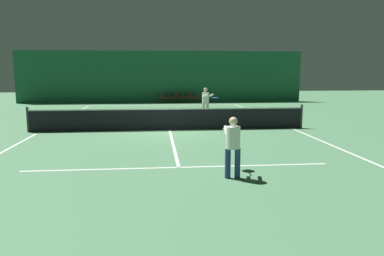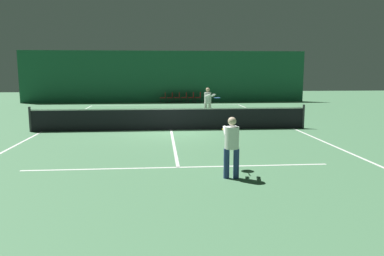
# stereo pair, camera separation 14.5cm
# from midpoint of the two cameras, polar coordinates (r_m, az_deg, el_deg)

# --- Properties ---
(ground_plane) EXTENTS (60.00, 60.00, 0.00)m
(ground_plane) POSITION_cam_midpoint_polar(r_m,az_deg,el_deg) (16.39, -3.69, -0.31)
(ground_plane) COLOR #4C7F56
(backdrop_curtain) EXTENTS (23.00, 0.12, 4.14)m
(backdrop_curtain) POSITION_cam_midpoint_polar(r_m,az_deg,el_deg) (30.62, -4.68, 7.79)
(backdrop_curtain) COLOR #1E5B3D
(backdrop_curtain) RESTS_ON ground
(court_line_baseline_far) EXTENTS (11.00, 0.10, 0.00)m
(court_line_baseline_far) POSITION_cam_midpoint_polar(r_m,az_deg,el_deg) (28.20, -4.53, 3.50)
(court_line_baseline_far) COLOR white
(court_line_baseline_far) RESTS_ON ground
(court_line_service_far) EXTENTS (8.25, 0.10, 0.00)m
(court_line_service_far) POSITION_cam_midpoint_polar(r_m,az_deg,el_deg) (22.73, -4.25, 2.23)
(court_line_service_far) COLOR white
(court_line_service_far) RESTS_ON ground
(court_line_service_near) EXTENTS (8.25, 0.10, 0.00)m
(court_line_service_near) POSITION_cam_midpoint_polar(r_m,az_deg,el_deg) (10.13, -2.43, -6.01)
(court_line_service_near) COLOR white
(court_line_service_near) RESTS_ON ground
(court_line_sideline_left) EXTENTS (0.10, 23.80, 0.00)m
(court_line_sideline_left) POSITION_cam_midpoint_polar(r_m,az_deg,el_deg) (17.12, -22.42, -0.57)
(court_line_sideline_left) COLOR white
(court_line_sideline_left) RESTS_ON ground
(court_line_sideline_right) EXTENTS (0.10, 23.80, 0.00)m
(court_line_sideline_right) POSITION_cam_midpoint_polar(r_m,az_deg,el_deg) (17.46, 14.66, -0.02)
(court_line_sideline_right) COLOR white
(court_line_sideline_right) RESTS_ON ground
(court_line_centre) EXTENTS (0.10, 12.80, 0.00)m
(court_line_centre) POSITION_cam_midpoint_polar(r_m,az_deg,el_deg) (16.39, -3.69, -0.31)
(court_line_centre) COLOR white
(court_line_centre) RESTS_ON ground
(tennis_net) EXTENTS (12.00, 0.10, 1.07)m
(tennis_net) POSITION_cam_midpoint_polar(r_m,az_deg,el_deg) (16.32, -3.71, 1.46)
(tennis_net) COLOR black
(tennis_net) RESTS_ON ground
(player_near) EXTENTS (0.46, 1.30, 1.49)m
(player_near) POSITION_cam_midpoint_polar(r_m,az_deg,el_deg) (9.04, 5.77, -2.19)
(player_near) COLOR navy
(player_near) RESTS_ON ground
(player_far) EXTENTS (0.86, 1.37, 1.65)m
(player_far) POSITION_cam_midpoint_polar(r_m,az_deg,el_deg) (20.56, 1.94, 4.24)
(player_far) COLOR beige
(player_far) RESTS_ON ground
(courtside_chair_0) EXTENTS (0.44, 0.44, 0.84)m
(courtside_chair_0) POSITION_cam_midpoint_polar(r_m,az_deg,el_deg) (30.14, -4.94, 4.75)
(courtside_chair_0) COLOR #2D2D2D
(courtside_chair_0) RESTS_ON ground
(courtside_chair_1) EXTENTS (0.44, 0.44, 0.84)m
(courtside_chair_1) POSITION_cam_midpoint_polar(r_m,az_deg,el_deg) (30.15, -3.86, 4.77)
(courtside_chair_1) COLOR #2D2D2D
(courtside_chair_1) RESTS_ON ground
(courtside_chair_2) EXTENTS (0.44, 0.44, 0.84)m
(courtside_chair_2) POSITION_cam_midpoint_polar(r_m,az_deg,el_deg) (30.17, -2.79, 4.78)
(courtside_chair_2) COLOR #2D2D2D
(courtside_chair_2) RESTS_ON ground
(courtside_chair_3) EXTENTS (0.44, 0.44, 0.84)m
(courtside_chair_3) POSITION_cam_midpoint_polar(r_m,az_deg,el_deg) (30.20, -1.71, 4.79)
(courtside_chair_3) COLOR #2D2D2D
(courtside_chair_3) RESTS_ON ground
(courtside_chair_4) EXTENTS (0.44, 0.44, 0.84)m
(courtside_chair_4) POSITION_cam_midpoint_polar(r_m,az_deg,el_deg) (30.25, -0.64, 4.80)
(courtside_chair_4) COLOR #2D2D2D
(courtside_chair_4) RESTS_ON ground
(courtside_chair_5) EXTENTS (0.44, 0.44, 0.84)m
(courtside_chair_5) POSITION_cam_midpoint_polar(r_m,az_deg,el_deg) (30.30, 0.43, 4.81)
(courtside_chair_5) COLOR #2D2D2D
(courtside_chair_5) RESTS_ON ground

